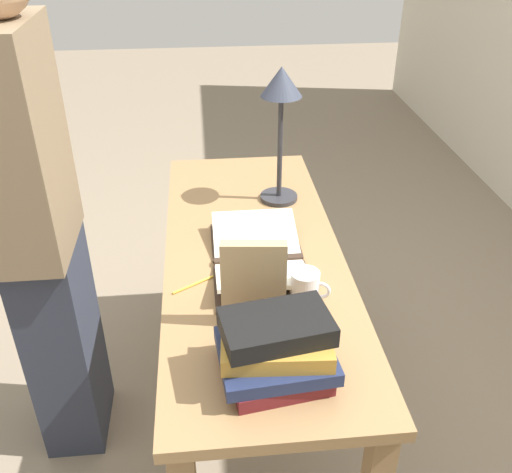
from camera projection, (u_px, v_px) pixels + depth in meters
The scene contains 9 objects.
ground_plane at pixel (254, 418), 2.21m from camera, with size 12.00×12.00×0.00m, color gray.
reading_desk at pixel (254, 283), 1.87m from camera, with size 1.46×0.56×0.77m.
open_book at pixel (259, 257), 1.74m from camera, with size 0.47×0.28×0.07m.
book_stack_tall at pixel (276, 348), 1.32m from camera, with size 0.24×0.28×0.17m.
book_standing_upright at pixel (254, 285), 1.45m from camera, with size 0.05×0.17×0.25m.
reading_lamp at pixel (281, 101), 1.91m from camera, with size 0.14×0.14×0.49m.
coffee_mug at pixel (305, 288), 1.56m from camera, with size 0.08×0.11×0.10m.
pencil at pixel (194, 284), 1.65m from camera, with size 0.08×0.13×0.01m.
person_reader at pixel (41, 238), 1.75m from camera, with size 0.36×0.22×1.68m.
Camera 1 is at (1.51, -0.15, 1.76)m, focal length 40.00 mm.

